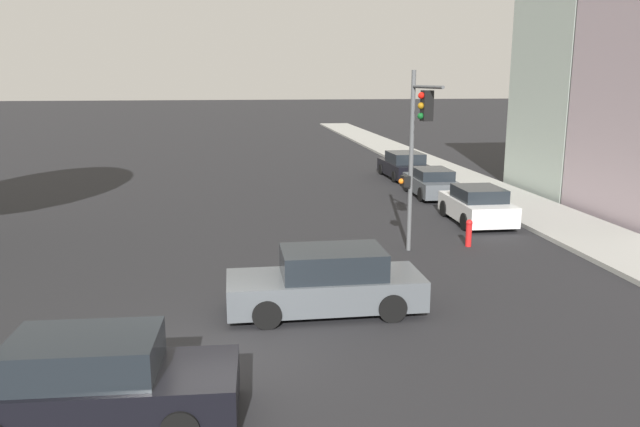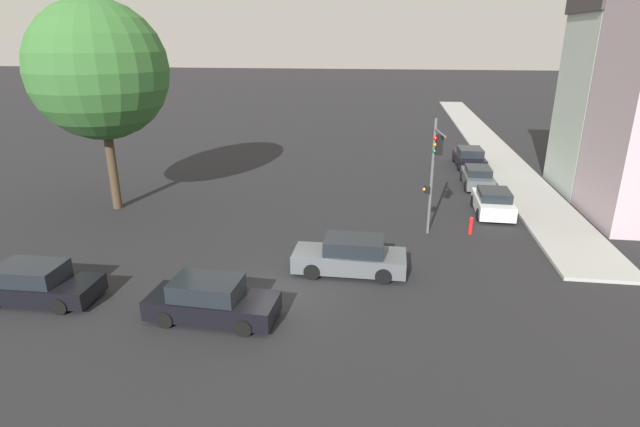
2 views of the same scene
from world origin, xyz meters
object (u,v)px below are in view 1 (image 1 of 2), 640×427
(parked_car_2, at_px, (404,166))
(crossing_car_0, at_px, (327,283))
(parked_car_0, at_px, (477,205))
(traffic_signal, at_px, (417,139))
(fire_hydrant, at_px, (469,232))
(parked_car_1, at_px, (431,183))
(crossing_car_2, at_px, (95,382))

(parked_car_2, bearing_deg, crossing_car_0, 158.03)
(crossing_car_0, relative_size, parked_car_0, 1.19)
(parked_car_0, relative_size, parked_car_2, 0.87)
(traffic_signal, xyz_separation_m, parked_car_0, (3.72, 3.92, -3.01))
(parked_car_2, height_order, fire_hydrant, parked_car_2)
(fire_hydrant, bearing_deg, traffic_signal, -163.54)
(parked_car_2, bearing_deg, fire_hydrant, 171.52)
(traffic_signal, distance_m, fire_hydrant, 3.88)
(traffic_signal, relative_size, parked_car_1, 1.40)
(crossing_car_2, bearing_deg, traffic_signal, 50.64)
(parked_car_2, bearing_deg, parked_car_1, 176.50)
(crossing_car_0, height_order, parked_car_0, crossing_car_0)
(crossing_car_0, bearing_deg, parked_car_1, -116.98)
(crossing_car_2, relative_size, parked_car_0, 1.17)
(crossing_car_0, xyz_separation_m, parked_car_0, (7.24, 8.50, -0.05))
(parked_car_1, bearing_deg, fire_hydrant, 170.89)
(traffic_signal, xyz_separation_m, parked_car_1, (3.73, 9.53, -3.05))
(crossing_car_2, height_order, parked_car_2, crossing_car_2)
(parked_car_0, bearing_deg, parked_car_1, 1.00)
(fire_hydrant, bearing_deg, crossing_car_2, -136.73)
(crossing_car_2, xyz_separation_m, fire_hydrant, (10.10, 9.51, -0.20))
(traffic_signal, bearing_deg, parked_car_0, -141.22)
(traffic_signal, distance_m, crossing_car_0, 6.49)
(crossing_car_0, xyz_separation_m, fire_hydrant, (5.61, 5.20, -0.24))
(fire_hydrant, bearing_deg, parked_car_1, 79.60)
(crossing_car_2, xyz_separation_m, parked_car_2, (11.97, 23.94, -0.01))
(fire_hydrant, bearing_deg, crossing_car_0, -137.19)
(crossing_car_2, bearing_deg, crossing_car_0, 46.49)
(crossing_car_0, distance_m, parked_car_2, 21.00)
(crossing_car_2, height_order, fire_hydrant, crossing_car_2)
(traffic_signal, relative_size, parked_car_2, 1.28)
(traffic_signal, height_order, parked_car_1, traffic_signal)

